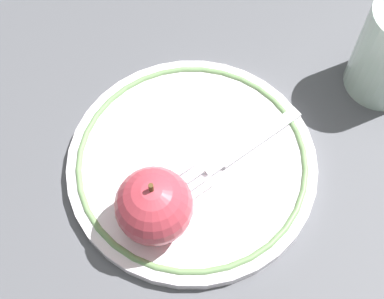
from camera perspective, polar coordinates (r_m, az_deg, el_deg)
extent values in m
plane|color=#55565C|center=(0.54, 0.02, -0.26)|extent=(2.00, 2.00, 0.00)
cylinder|color=white|center=(0.52, 0.00, -1.54)|extent=(0.24, 0.24, 0.01)
torus|color=#759D62|center=(0.52, 0.00, -1.21)|extent=(0.22, 0.22, 0.01)
sphere|color=#C73D4C|center=(0.46, -4.07, -6.03)|extent=(0.07, 0.07, 0.07)
cylinder|color=brown|center=(0.42, -4.38, -4.11)|extent=(0.00, 0.00, 0.01)
cube|color=silver|center=(0.53, 7.32, 1.38)|extent=(0.09, 0.05, 0.00)
cube|color=silver|center=(0.51, 2.38, -2.04)|extent=(0.02, 0.02, 0.00)
cube|color=silver|center=(0.50, -2.07, -3.54)|extent=(0.06, 0.03, 0.00)
cube|color=silver|center=(0.50, -1.53, -4.20)|extent=(0.06, 0.03, 0.00)
cube|color=silver|center=(0.50, -0.98, -4.87)|extent=(0.06, 0.03, 0.00)
cube|color=silver|center=(0.49, -0.42, -5.55)|extent=(0.06, 0.03, 0.00)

